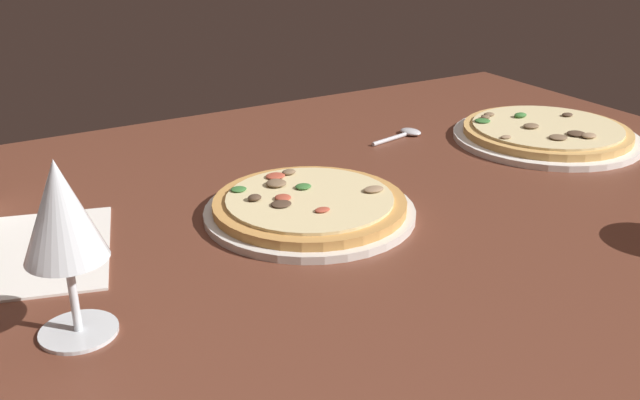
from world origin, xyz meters
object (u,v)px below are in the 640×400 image
at_px(wine_glass_far, 61,216).
at_px(paper_menu, 45,251).
at_px(spoon, 405,134).
at_px(pizza_side, 546,133).
at_px(pizza_main, 311,206).

distance_m(wine_glass_far, paper_menu, 0.22).
height_order(wine_glass_far, spoon, wine_glass_far).
bearing_deg(paper_menu, pizza_side, -163.64).
bearing_deg(spoon, paper_menu, 12.75).
distance_m(pizza_main, paper_menu, 0.32).
height_order(paper_menu, spoon, spoon).
height_order(pizza_side, spoon, pizza_side).
distance_m(pizza_side, wine_glass_far, 0.84).
bearing_deg(spoon, pizza_side, 144.08).
bearing_deg(paper_menu, spoon, -151.10).
bearing_deg(pizza_main, spoon, -145.77).
relative_size(pizza_main, wine_glass_far, 1.56).
xyz_separation_m(wine_glass_far, spoon, (-0.62, -0.33, -0.12)).
bearing_deg(pizza_side, paper_menu, 0.20).
distance_m(pizza_main, pizza_side, 0.49).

